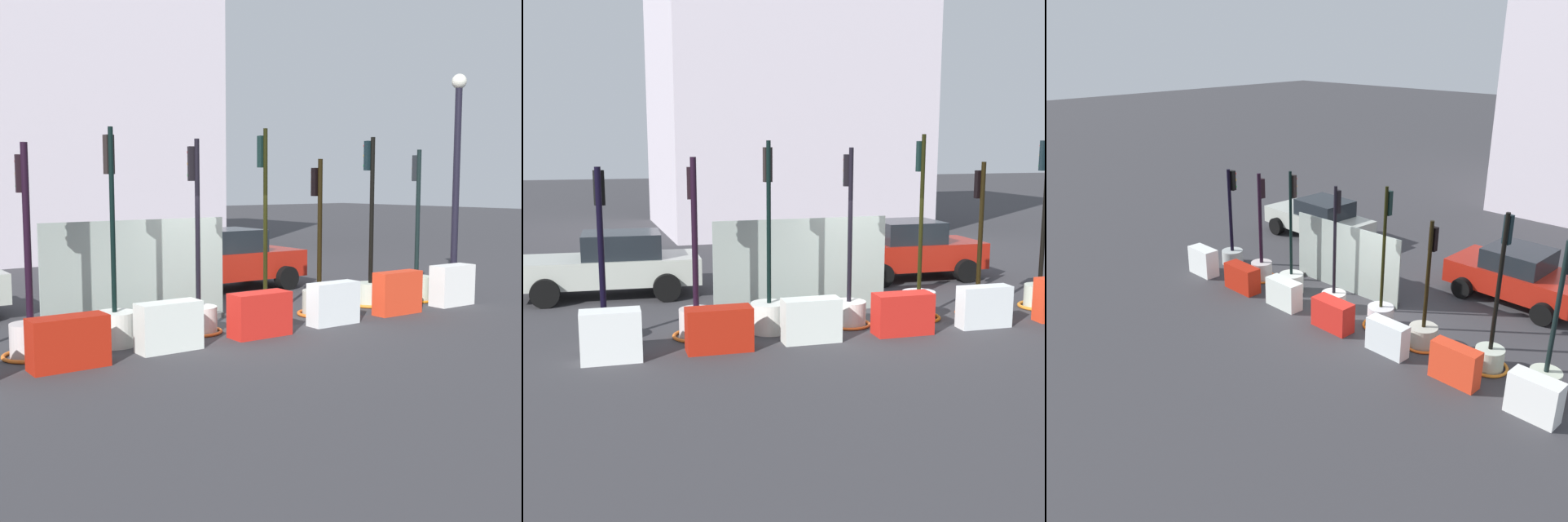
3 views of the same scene
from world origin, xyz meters
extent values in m
plane|color=#363539|center=(0.00, 0.00, 0.00)|extent=(120.00, 120.00, 0.00)
cylinder|color=#A9AFAD|center=(-5.42, 0.38, 0.23)|extent=(0.70, 0.70, 0.46)
cylinder|color=black|center=(-5.42, 0.38, 1.82)|extent=(0.11, 0.11, 2.73)
cube|color=black|center=(-5.40, 0.51, 2.81)|extent=(0.20, 0.17, 0.63)
sphere|color=red|center=(-5.39, 0.60, 3.02)|extent=(0.11, 0.11, 0.11)
sphere|color=orange|center=(-5.39, 0.60, 2.81)|extent=(0.11, 0.11, 0.11)
sphere|color=green|center=(-5.39, 0.60, 2.60)|extent=(0.11, 0.11, 0.11)
cylinder|color=beige|center=(-3.75, 0.19, 0.27)|extent=(0.65, 0.65, 0.55)
cylinder|color=black|center=(-3.75, 0.19, 1.95)|extent=(0.11, 0.11, 2.80)
cube|color=black|center=(-3.78, 0.31, 2.87)|extent=(0.17, 0.16, 0.58)
sphere|color=red|center=(-3.79, 0.39, 3.07)|extent=(0.10, 0.10, 0.10)
sphere|color=orange|center=(-3.79, 0.39, 2.87)|extent=(0.10, 0.10, 0.10)
sphere|color=green|center=(-3.79, 0.39, 2.68)|extent=(0.10, 0.10, 0.10)
torus|color=orange|center=(-3.75, 0.19, 0.03)|extent=(0.92, 0.92, 0.06)
cylinder|color=silver|center=(-2.36, 0.11, 0.29)|extent=(0.72, 0.72, 0.58)
cylinder|color=black|center=(-2.36, 0.11, 2.11)|extent=(0.08, 0.08, 3.07)
cube|color=black|center=(-2.35, 0.22, 3.20)|extent=(0.16, 0.14, 0.64)
sphere|color=red|center=(-2.34, 0.30, 3.41)|extent=(0.09, 0.09, 0.09)
sphere|color=orange|center=(-2.34, 0.30, 3.20)|extent=(0.09, 0.09, 0.09)
sphere|color=green|center=(-2.34, 0.30, 2.98)|extent=(0.09, 0.09, 0.09)
cylinder|color=silver|center=(-0.70, 0.13, 0.25)|extent=(0.68, 0.68, 0.49)
cylinder|color=black|center=(-0.70, 0.13, 2.00)|extent=(0.09, 0.09, 3.02)
cube|color=black|center=(-0.72, 0.23, 3.07)|extent=(0.19, 0.15, 0.61)
sphere|color=red|center=(-0.74, 0.30, 3.28)|extent=(0.11, 0.11, 0.11)
sphere|color=orange|center=(-0.74, 0.30, 3.07)|extent=(0.11, 0.11, 0.11)
sphere|color=green|center=(-0.74, 0.30, 2.87)|extent=(0.11, 0.11, 0.11)
torus|color=orange|center=(-0.70, 0.13, 0.03)|extent=(0.88, 0.88, 0.06)
cylinder|color=silver|center=(0.87, 0.18, 0.29)|extent=(0.69, 0.69, 0.58)
cylinder|color=black|center=(0.87, 0.18, 2.18)|extent=(0.08, 0.08, 3.19)
cube|color=black|center=(0.87, 0.29, 3.33)|extent=(0.15, 0.13, 0.61)
sphere|color=red|center=(0.87, 0.36, 3.53)|extent=(0.09, 0.09, 0.09)
sphere|color=orange|center=(0.87, 0.36, 3.33)|extent=(0.09, 0.09, 0.09)
sphere|color=green|center=(0.87, 0.36, 3.13)|extent=(0.09, 0.09, 0.09)
torus|color=orange|center=(0.87, 0.18, 0.04)|extent=(0.93, 0.93, 0.07)
cylinder|color=#B6B2A3|center=(2.23, 0.11, 0.26)|extent=(0.70, 0.70, 0.52)
cylinder|color=black|center=(2.23, 0.11, 1.87)|extent=(0.10, 0.10, 2.70)
cube|color=black|center=(2.22, 0.23, 2.75)|extent=(0.18, 0.14, 0.57)
sphere|color=red|center=(2.22, 0.31, 2.94)|extent=(0.11, 0.11, 0.11)
sphere|color=orange|center=(2.22, 0.31, 2.75)|extent=(0.11, 0.11, 0.11)
sphere|color=green|center=(2.22, 0.31, 2.56)|extent=(0.11, 0.11, 0.11)
torus|color=orange|center=(2.23, 0.11, 0.04)|extent=(0.92, 0.92, 0.07)
cylinder|color=beige|center=(3.91, 0.27, 0.26)|extent=(0.66, 0.66, 0.51)
cylinder|color=black|center=(3.91, 0.27, 2.12)|extent=(0.10, 0.10, 3.22)
cube|color=black|center=(3.89, 0.39, 3.33)|extent=(0.18, 0.15, 0.64)
sphere|color=red|center=(3.88, 0.47, 3.54)|extent=(0.11, 0.11, 0.11)
sphere|color=orange|center=(3.88, 0.47, 3.33)|extent=(0.11, 0.11, 0.11)
sphere|color=green|center=(3.88, 0.47, 3.11)|extent=(0.11, 0.11, 0.11)
torus|color=orange|center=(3.91, 0.27, 0.04)|extent=(0.91, 0.91, 0.07)
cylinder|color=beige|center=(5.25, 0.11, 0.29)|extent=(0.67, 0.67, 0.58)
cylinder|color=black|center=(5.25, 0.11, 2.03)|extent=(0.10, 0.10, 2.91)
torus|color=orange|center=(5.25, 0.11, 0.03)|extent=(0.92, 0.92, 0.06)
cube|color=white|center=(-5.36, -0.84, 0.44)|extent=(1.01, 0.50, 0.87)
cube|color=#AE1D0D|center=(-3.53, -0.80, 0.39)|extent=(1.17, 0.51, 0.78)
cube|color=silver|center=(-1.80, -0.73, 0.40)|extent=(1.08, 0.47, 0.81)
cube|color=red|center=(0.04, -0.76, 0.40)|extent=(1.13, 0.51, 0.79)
cube|color=silver|center=(1.80, -0.78, 0.41)|extent=(1.07, 0.41, 0.83)
cube|color=red|center=(3.62, -0.78, 0.45)|extent=(1.12, 0.41, 0.90)
cube|color=white|center=(5.40, -0.80, 0.45)|extent=(1.05, 0.48, 0.91)
cube|color=#A41C10|center=(2.71, 4.20, 0.65)|extent=(3.90, 1.86, 0.68)
cube|color=black|center=(2.65, 4.21, 1.27)|extent=(1.69, 1.59, 0.57)
cylinder|color=black|center=(3.89, 3.24, 0.30)|extent=(0.61, 0.29, 0.61)
cylinder|color=black|center=(1.54, 5.17, 0.30)|extent=(0.61, 0.29, 0.61)
cylinder|color=black|center=(1.49, 3.29, 0.30)|extent=(0.61, 0.29, 0.61)
cube|color=#B5BBAE|center=(-5.16, 4.31, 0.63)|extent=(4.41, 1.96, 0.62)
cube|color=black|center=(-4.81, 4.28, 1.23)|extent=(1.89, 1.60, 0.58)
cylinder|color=black|center=(-6.55, 3.49, 0.32)|extent=(0.66, 0.32, 0.64)
cylinder|color=black|center=(-6.43, 5.29, 0.32)|extent=(0.66, 0.32, 0.64)
cylinder|color=black|center=(-3.88, 3.32, 0.32)|extent=(0.66, 0.32, 0.64)
cylinder|color=black|center=(-3.77, 5.12, 0.32)|extent=(0.66, 0.32, 0.64)
cube|color=#94A29A|center=(-1.29, 1.32, 1.02)|extent=(3.81, 0.04, 2.04)
cube|color=#4C4C4C|center=(-3.01, 1.32, 0.05)|extent=(0.16, 0.50, 0.10)
cube|color=#4C4C4C|center=(0.43, 1.32, 0.05)|extent=(0.16, 0.50, 0.10)
camera|label=1|loc=(-7.27, -10.53, 2.73)|focal=47.77mm
camera|label=2|loc=(-5.85, -12.18, 3.59)|focal=47.16mm
camera|label=3|loc=(8.82, -10.89, 7.18)|focal=39.79mm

